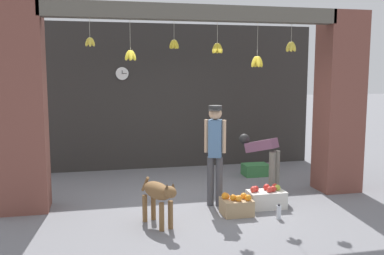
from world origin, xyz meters
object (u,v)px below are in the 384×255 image
at_px(wall_clock, 122,74).
at_px(produce_box_green, 256,170).
at_px(dog, 159,194).
at_px(shopkeeper, 215,148).
at_px(fruit_crate_apples, 266,198).
at_px(water_bottle, 279,212).
at_px(worker_stooping, 264,156).
at_px(fruit_crate_oranges, 236,205).

bearing_deg(wall_clock, produce_box_green, -22.91).
bearing_deg(wall_clock, dog, -85.96).
xyz_separation_m(shopkeeper, fruit_crate_apples, (0.76, -0.29, -0.79)).
bearing_deg(shopkeeper, water_bottle, 154.81).
xyz_separation_m(worker_stooping, produce_box_green, (0.37, 1.34, -0.57)).
height_order(shopkeeper, produce_box_green, shopkeeper).
height_order(fruit_crate_apples, wall_clock, wall_clock).
distance_m(worker_stooping, produce_box_green, 1.50).
relative_size(fruit_crate_apples, wall_clock, 2.01).
xyz_separation_m(shopkeeper, fruit_crate_oranges, (0.20, -0.50, -0.80)).
relative_size(water_bottle, wall_clock, 0.77).
distance_m(fruit_crate_oranges, water_bottle, 0.63).
bearing_deg(worker_stooping, shopkeeper, 168.06).
bearing_deg(produce_box_green, fruit_crate_oranges, -117.52).
bearing_deg(wall_clock, fruit_crate_apples, -57.28).
relative_size(dog, produce_box_green, 1.59).
relative_size(fruit_crate_oranges, produce_box_green, 0.86).
relative_size(dog, fruit_crate_apples, 1.42).
bearing_deg(shopkeeper, produce_box_green, -105.42).
bearing_deg(wall_clock, water_bottle, -61.45).
bearing_deg(fruit_crate_oranges, shopkeeper, 111.39).
distance_m(fruit_crate_apples, wall_clock, 4.22).
height_order(fruit_crate_apples, produce_box_green, fruit_crate_apples).
bearing_deg(shopkeeper, fruit_crate_apples, -178.14).
relative_size(dog, wall_clock, 2.86).
bearing_deg(fruit_crate_apples, dog, -166.57).
bearing_deg(produce_box_green, fruit_crate_apples, -106.49).
height_order(fruit_crate_oranges, fruit_crate_apples, fruit_crate_apples).
xyz_separation_m(shopkeeper, produce_box_green, (1.37, 1.75, -0.83)).
xyz_separation_m(shopkeeper, water_bottle, (0.74, -0.82, -0.84)).
xyz_separation_m(worker_stooping, fruit_crate_apples, (-0.23, -0.71, -0.53)).
height_order(dog, water_bottle, dog).
relative_size(fruit_crate_apples, produce_box_green, 1.12).
bearing_deg(fruit_crate_oranges, wall_clock, 113.42).
bearing_deg(worker_stooping, water_bottle, -136.33).
height_order(fruit_crate_oranges, water_bottle, fruit_crate_oranges).
bearing_deg(wall_clock, worker_stooping, -47.29).
distance_m(worker_stooping, wall_clock, 3.62).
xyz_separation_m(fruit_crate_oranges, water_bottle, (0.55, -0.32, -0.04)).
bearing_deg(produce_box_green, wall_clock, 157.09).
xyz_separation_m(dog, wall_clock, (-0.25, 3.58, 1.64)).
height_order(dog, produce_box_green, dog).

